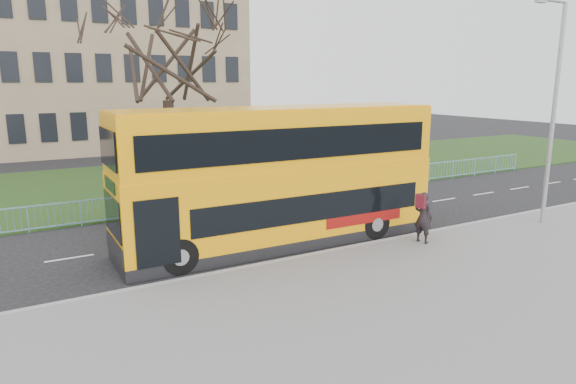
# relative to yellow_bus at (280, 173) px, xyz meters

# --- Properties ---
(ground) EXTENTS (120.00, 120.00, 0.00)m
(ground) POSITION_rel_yellow_bus_xyz_m (1.82, -0.39, -2.69)
(ground) COLOR black
(ground) RESTS_ON ground
(pavement) EXTENTS (80.00, 10.50, 0.12)m
(pavement) POSITION_rel_yellow_bus_xyz_m (1.82, -7.14, -2.63)
(pavement) COLOR slate
(pavement) RESTS_ON ground
(kerb) EXTENTS (80.00, 0.20, 0.14)m
(kerb) POSITION_rel_yellow_bus_xyz_m (1.82, -1.94, -2.62)
(kerb) COLOR gray
(kerb) RESTS_ON ground
(grass_verge) EXTENTS (80.00, 15.40, 0.08)m
(grass_verge) POSITION_rel_yellow_bus_xyz_m (1.82, 13.91, -2.65)
(grass_verge) COLOR #243C16
(grass_verge) RESTS_ON ground
(guard_railing) EXTENTS (40.00, 0.12, 1.10)m
(guard_railing) POSITION_rel_yellow_bus_xyz_m (1.82, 6.21, -2.14)
(guard_railing) COLOR #78B5D6
(guard_railing) RESTS_ON ground
(bare_tree) EXTENTS (8.28, 8.28, 11.83)m
(bare_tree) POSITION_rel_yellow_bus_xyz_m (-1.18, 9.61, 3.30)
(bare_tree) COLOR black
(bare_tree) RESTS_ON grass_verge
(civic_building) EXTENTS (30.00, 15.00, 14.00)m
(civic_building) POSITION_rel_yellow_bus_xyz_m (-3.18, 34.61, 4.31)
(civic_building) COLOR #827052
(civic_building) RESTS_ON ground
(yellow_bus) EXTENTS (12.03, 3.05, 5.02)m
(yellow_bus) POSITION_rel_yellow_bus_xyz_m (0.00, 0.00, 0.00)
(yellow_bus) COLOR #FFA50A
(yellow_bus) RESTS_ON ground
(pedestrian) EXTENTS (0.65, 0.80, 1.92)m
(pedestrian) POSITION_rel_yellow_bus_xyz_m (4.47, -2.85, -1.62)
(pedestrian) COLOR black
(pedestrian) RESTS_ON pavement
(street_lamp) EXTENTS (1.89, 0.21, 8.92)m
(street_lamp) POSITION_rel_yellow_bus_xyz_m (10.70, -3.39, 2.32)
(street_lamp) COLOR #9C9FA5
(street_lamp) RESTS_ON pavement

